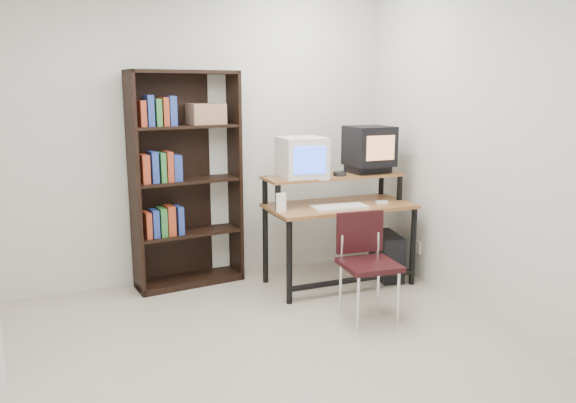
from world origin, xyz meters
name	(u,v)px	position (x,y,z in m)	size (l,w,h in m)	color
floor	(257,377)	(0.00, 0.00, -0.01)	(4.00, 4.00, 0.01)	#BDB19D
back_wall	(181,139)	(0.00, 2.00, 1.30)	(4.00, 0.01, 2.60)	silver
front_wall	(522,273)	(0.00, -2.00, 1.30)	(4.00, 0.01, 2.60)	silver
right_wall	(522,153)	(2.00, 0.00, 1.30)	(0.01, 4.00, 2.60)	silver
computer_desk	(338,208)	(1.25, 1.33, 0.70)	(1.28, 0.64, 0.98)	#996132
crt_monitor	(302,158)	(0.94, 1.44, 1.15)	(0.40, 0.41, 0.36)	white
vcr	(368,169)	(1.61, 1.44, 1.01)	(0.36, 0.26, 0.08)	black
crt_tv	(369,146)	(1.60, 1.42, 1.23)	(0.39, 0.39, 0.36)	black
cd_spindle	(340,174)	(1.27, 1.37, 0.99)	(0.12, 0.12, 0.05)	#26262B
keyboard	(340,208)	(1.18, 1.17, 0.74)	(0.47, 0.21, 0.04)	white
mousepad	(383,205)	(1.61, 1.18, 0.72)	(0.22, 0.18, 0.01)	black
mouse	(382,203)	(1.61, 1.19, 0.74)	(0.10, 0.06, 0.03)	white
desk_speaker	(281,203)	(0.66, 1.25, 0.80)	(0.08, 0.07, 0.17)	white
pc_tower	(386,256)	(1.74, 1.28, 0.21)	(0.20, 0.45, 0.42)	black
school_chair	(366,254)	(1.09, 0.58, 0.50)	(0.44, 0.44, 0.81)	black
bookshelf	(185,178)	(-0.01, 1.86, 0.97)	(0.98, 0.43, 1.90)	black
wall_outlet	(418,247)	(1.99, 1.15, 0.30)	(0.02, 0.08, 0.12)	beige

